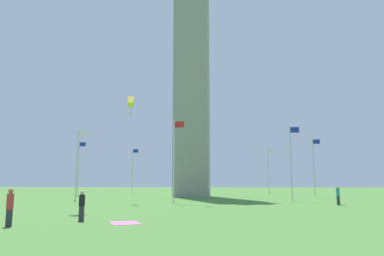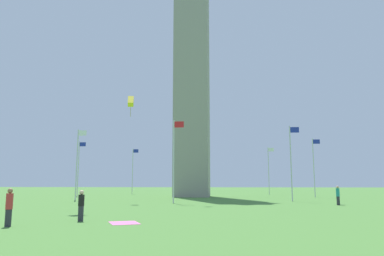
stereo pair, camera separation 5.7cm
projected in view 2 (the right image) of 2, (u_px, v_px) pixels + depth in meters
The scene contains 15 objects.
ground_plane at pixel (192, 197), 54.55m from camera, with size 260.00×260.00×0.00m, color #477A33.
obelisk_monument at pixel (192, 46), 58.07m from camera, with size 5.19×5.19×47.19m.
flagpole_n at pixel (314, 165), 53.36m from camera, with size 1.12×0.14×8.53m.
flagpole_ne at pixel (269, 168), 66.35m from camera, with size 1.12×0.14×8.53m.
flagpole_e at pixel (202, 170), 72.82m from camera, with size 1.12×0.14×8.53m.
flagpole_se at pixel (133, 169), 69.00m from camera, with size 1.12×0.14×8.53m.
flagpole_s at pixel (79, 166), 57.12m from camera, with size 1.12×0.14×8.53m.
flagpole_sw at pixel (77, 161), 44.13m from camera, with size 1.12×0.14×8.53m.
flagpole_w at pixel (174, 157), 37.65m from camera, with size 1.12×0.14×8.53m.
flagpole_nw at pixel (291, 160), 41.48m from camera, with size 1.12×0.14×8.53m.
person_black_shirt at pixel (81, 206), 19.65m from camera, with size 0.32×0.32×1.65m.
person_teal_shirt at pixel (338, 195), 33.90m from camera, with size 0.32×0.32×1.78m.
person_red_shirt at pixel (9, 207), 17.23m from camera, with size 0.32×0.32×1.78m.
kite_yellow_box at pixel (131, 101), 40.03m from camera, with size 0.86×1.24×2.33m.
picnic_blanket_near_first_person at pixel (124, 223), 18.69m from camera, with size 1.80×1.40×0.01m, color pink.
Camera 2 is at (5.89, -55.16, 2.02)m, focal length 34.22 mm.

